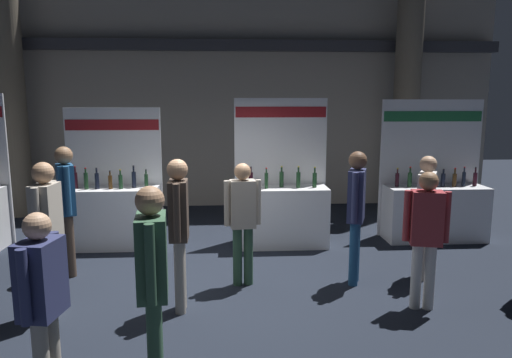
{
  "coord_description": "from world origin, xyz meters",
  "views": [
    {
      "loc": [
        0.25,
        -5.95,
        2.45
      ],
      "look_at": [
        0.66,
        0.54,
        1.36
      ],
      "focal_mm": 32.94,
      "sensor_mm": 36.0,
      "label": 1
    }
  ],
  "objects_px": {
    "visitor_1": "(47,226)",
    "visitor_3": "(426,229)",
    "exhibitor_booth_3": "(434,206)",
    "visitor_2": "(179,223)",
    "visitor_6": "(152,271)",
    "visitor_5": "(426,206)",
    "exhibitor_booth_1": "(113,211)",
    "visitor_8": "(243,214)",
    "visitor_7": "(67,200)",
    "visitor_9": "(356,206)",
    "exhibitor_booth_2": "(282,209)",
    "visitor_4": "(42,293)"
  },
  "relations": [
    {
      "from": "visitor_5",
      "to": "visitor_2",
      "type": "bearing_deg",
      "value": -47.3
    },
    {
      "from": "visitor_2",
      "to": "visitor_7",
      "type": "relative_size",
      "value": 0.98
    },
    {
      "from": "visitor_8",
      "to": "visitor_4",
      "type": "bearing_deg",
      "value": -131.5
    },
    {
      "from": "visitor_3",
      "to": "visitor_9",
      "type": "relative_size",
      "value": 0.92
    },
    {
      "from": "visitor_7",
      "to": "visitor_8",
      "type": "relative_size",
      "value": 1.11
    },
    {
      "from": "exhibitor_booth_2",
      "to": "visitor_6",
      "type": "bearing_deg",
      "value": -111.0
    },
    {
      "from": "exhibitor_booth_2",
      "to": "visitor_7",
      "type": "xyz_separation_m",
      "value": [
        -3.16,
        -1.22,
        0.47
      ]
    },
    {
      "from": "exhibitor_booth_1",
      "to": "visitor_2",
      "type": "bearing_deg",
      "value": -61.94
    },
    {
      "from": "visitor_4",
      "to": "visitor_8",
      "type": "relative_size",
      "value": 0.98
    },
    {
      "from": "exhibitor_booth_1",
      "to": "visitor_8",
      "type": "height_order",
      "value": "exhibitor_booth_1"
    },
    {
      "from": "visitor_3",
      "to": "visitor_8",
      "type": "distance_m",
      "value": 2.27
    },
    {
      "from": "visitor_3",
      "to": "visitor_9",
      "type": "xyz_separation_m",
      "value": [
        -0.59,
        0.83,
        0.09
      ]
    },
    {
      "from": "exhibitor_booth_1",
      "to": "visitor_5",
      "type": "relative_size",
      "value": 1.36
    },
    {
      "from": "visitor_1",
      "to": "visitor_9",
      "type": "xyz_separation_m",
      "value": [
        3.71,
        0.77,
        0.0
      ]
    },
    {
      "from": "visitor_1",
      "to": "visitor_3",
      "type": "height_order",
      "value": "visitor_1"
    },
    {
      "from": "visitor_6",
      "to": "visitor_7",
      "type": "bearing_deg",
      "value": 23.21
    },
    {
      "from": "exhibitor_booth_3",
      "to": "visitor_6",
      "type": "xyz_separation_m",
      "value": [
        -4.29,
        -4.2,
        0.47
      ]
    },
    {
      "from": "visitor_9",
      "to": "visitor_8",
      "type": "bearing_deg",
      "value": 109.67
    },
    {
      "from": "exhibitor_booth_3",
      "to": "visitor_2",
      "type": "xyz_separation_m",
      "value": [
        -4.22,
        -2.64,
        0.46
      ]
    },
    {
      "from": "visitor_6",
      "to": "visitor_8",
      "type": "xyz_separation_m",
      "value": [
        0.82,
        2.31,
        -0.11
      ]
    },
    {
      "from": "exhibitor_booth_2",
      "to": "visitor_2",
      "type": "relative_size",
      "value": 1.38
    },
    {
      "from": "exhibitor_booth_1",
      "to": "visitor_3",
      "type": "distance_m",
      "value": 5.03
    },
    {
      "from": "exhibitor_booth_3",
      "to": "visitor_1",
      "type": "height_order",
      "value": "exhibitor_booth_3"
    },
    {
      "from": "visitor_4",
      "to": "visitor_7",
      "type": "bearing_deg",
      "value": -155.57
    },
    {
      "from": "exhibitor_booth_3",
      "to": "visitor_6",
      "type": "relative_size",
      "value": 1.39
    },
    {
      "from": "visitor_1",
      "to": "visitor_9",
      "type": "bearing_deg",
      "value": -73.91
    },
    {
      "from": "exhibitor_booth_2",
      "to": "exhibitor_booth_1",
      "type": "bearing_deg",
      "value": 178.11
    },
    {
      "from": "visitor_1",
      "to": "visitor_6",
      "type": "relative_size",
      "value": 1.0
    },
    {
      "from": "visitor_5",
      "to": "exhibitor_booth_2",
      "type": "bearing_deg",
      "value": -104.43
    },
    {
      "from": "visitor_1",
      "to": "visitor_3",
      "type": "relative_size",
      "value": 1.08
    },
    {
      "from": "visitor_6",
      "to": "visitor_5",
      "type": "bearing_deg",
      "value": -60.78
    },
    {
      "from": "visitor_1",
      "to": "visitor_7",
      "type": "xyz_separation_m",
      "value": [
        -0.22,
        1.33,
        0.02
      ]
    },
    {
      "from": "visitor_8",
      "to": "visitor_9",
      "type": "bearing_deg",
      "value": -8.75
    },
    {
      "from": "visitor_9",
      "to": "visitor_2",
      "type": "bearing_deg",
      "value": 128.55
    },
    {
      "from": "visitor_4",
      "to": "visitor_8",
      "type": "bearing_deg",
      "value": 155.55
    },
    {
      "from": "exhibitor_booth_3",
      "to": "visitor_4",
      "type": "height_order",
      "value": "exhibitor_booth_3"
    },
    {
      "from": "visitor_2",
      "to": "visitor_6",
      "type": "relative_size",
      "value": 1.01
    },
    {
      "from": "visitor_2",
      "to": "visitor_6",
      "type": "height_order",
      "value": "visitor_2"
    },
    {
      "from": "visitor_4",
      "to": "visitor_3",
      "type": "bearing_deg",
      "value": 122.4
    },
    {
      "from": "exhibitor_booth_3",
      "to": "visitor_3",
      "type": "distance_m",
      "value": 3.11
    },
    {
      "from": "exhibitor_booth_1",
      "to": "visitor_6",
      "type": "xyz_separation_m",
      "value": [
        1.31,
        -4.13,
        0.47
      ]
    },
    {
      "from": "visitor_1",
      "to": "visitor_5",
      "type": "bearing_deg",
      "value": -74.96
    },
    {
      "from": "visitor_3",
      "to": "visitor_7",
      "type": "bearing_deg",
      "value": -3.93
    },
    {
      "from": "visitor_7",
      "to": "visitor_1",
      "type": "bearing_deg",
      "value": -14.75
    },
    {
      "from": "visitor_6",
      "to": "visitor_7",
      "type": "distance_m",
      "value": 3.25
    },
    {
      "from": "exhibitor_booth_3",
      "to": "visitor_7",
      "type": "height_order",
      "value": "exhibitor_booth_3"
    },
    {
      "from": "visitor_4",
      "to": "visitor_5",
      "type": "bearing_deg",
      "value": 130.96
    },
    {
      "from": "visitor_4",
      "to": "visitor_2",
      "type": "bearing_deg",
      "value": 161.76
    },
    {
      "from": "visitor_9",
      "to": "visitor_1",
      "type": "bearing_deg",
      "value": 122.97
    },
    {
      "from": "exhibitor_booth_3",
      "to": "visitor_1",
      "type": "relative_size",
      "value": 1.38
    }
  ]
}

